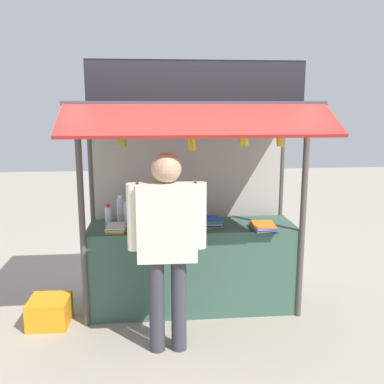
{
  "coord_description": "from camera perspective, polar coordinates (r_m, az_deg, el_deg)",
  "views": [
    {
      "loc": [
        -0.41,
        -4.33,
        2.13
      ],
      "look_at": [
        0.0,
        0.0,
        1.26
      ],
      "focal_mm": 40.55,
      "sensor_mm": 36.0,
      "label": 1
    }
  ],
  "objects": [
    {
      "name": "water_bottle_back_left",
      "position": [
        4.55,
        -10.96,
        -3.1
      ],
      "size": [
        0.06,
        0.06,
        0.23
      ],
      "color": "silver",
      "rests_on": "stall_counter"
    },
    {
      "name": "water_bottle_right",
      "position": [
        4.6,
        -8.57,
        -2.77
      ],
      "size": [
        0.07,
        0.07,
        0.24
      ],
      "color": "silver",
      "rests_on": "stall_counter"
    },
    {
      "name": "plastic_crate",
      "position": [
        4.64,
        -18.22,
        -14.69
      ],
      "size": [
        0.39,
        0.39,
        0.27
      ],
      "primitive_type": "cube",
      "rotation": [
        0.0,
        0.0,
        -0.03
      ],
      "color": "orange",
      "rests_on": "ground"
    },
    {
      "name": "ground_plane",
      "position": [
        4.84,
        0.0,
        -14.72
      ],
      "size": [
        20.0,
        20.0,
        0.0
      ],
      "primitive_type": "plane",
      "color": "#9E9384"
    },
    {
      "name": "vendor_person",
      "position": [
        3.67,
        -3.3,
        -5.68
      ],
      "size": [
        0.66,
        0.25,
        1.75
      ],
      "rotation": [
        0.0,
        0.0,
        -0.02
      ],
      "color": "#383842",
      "rests_on": "ground"
    },
    {
      "name": "banana_bunch_inner_left",
      "position": [
        4.1,
        11.59,
        6.87
      ],
      "size": [
        0.1,
        0.09,
        0.29
      ],
      "color": "#332D23"
    },
    {
      "name": "water_bottle_left",
      "position": [
        4.51,
        -3.5,
        -3.03
      ],
      "size": [
        0.06,
        0.06,
        0.22
      ],
      "color": "silver",
      "rests_on": "stall_counter"
    },
    {
      "name": "magazine_stack_far_left",
      "position": [
        4.4,
        9.38,
        -4.52
      ],
      "size": [
        0.24,
        0.3,
        0.06
      ],
      "color": "black",
      "rests_on": "stall_counter"
    },
    {
      "name": "stall_structure",
      "position": [
        4.48,
        -0.11,
        3.53
      ],
      "size": [
        2.34,
        1.5,
        2.51
      ],
      "color": "#4C4742",
      "rests_on": "ground"
    },
    {
      "name": "water_bottle_back_right",
      "position": [
        4.66,
        -9.35,
        -2.28
      ],
      "size": [
        0.08,
        0.08,
        0.29
      ],
      "color": "silver",
      "rests_on": "stall_counter"
    },
    {
      "name": "banana_bunch_leftmost",
      "position": [
        4.01,
        6.84,
        7.17
      ],
      "size": [
        0.11,
        0.11,
        0.28
      ],
      "color": "#332D23"
    },
    {
      "name": "banana_bunch_inner_right",
      "position": [
        3.94,
        -0.03,
        6.5
      ],
      "size": [
        0.1,
        0.09,
        0.31
      ],
      "color": "#332D23"
    },
    {
      "name": "magazine_stack_mid_left",
      "position": [
        4.51,
        2.64,
        -3.93
      ],
      "size": [
        0.2,
        0.29,
        0.07
      ],
      "color": "yellow",
      "rests_on": "stall_counter"
    },
    {
      "name": "magazine_stack_mid_right",
      "position": [
        4.38,
        -9.99,
        -4.66
      ],
      "size": [
        0.22,
        0.31,
        0.06
      ],
      "color": "orange",
      "rests_on": "stall_counter"
    },
    {
      "name": "stall_counter",
      "position": [
        4.66,
        0.0,
        -9.72
      ],
      "size": [
        2.14,
        0.63,
        0.91
      ],
      "primitive_type": "cube",
      "color": "#385B4C",
      "rests_on": "ground"
    },
    {
      "name": "banana_bunch_rightmost",
      "position": [
        3.93,
        -9.21,
        6.8
      ],
      "size": [
        0.11,
        0.11,
        0.28
      ],
      "color": "#332D23"
    }
  ]
}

